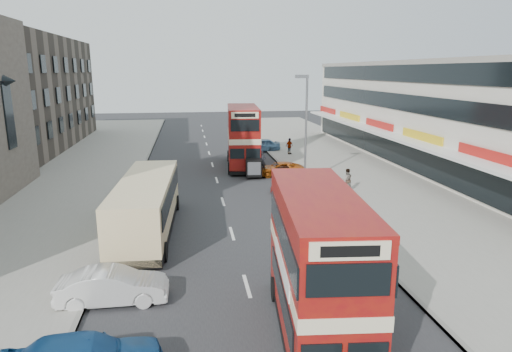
{
  "coord_description": "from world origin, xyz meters",
  "views": [
    {
      "loc": [
        -2.13,
        -14.29,
        8.42
      ],
      "look_at": [
        0.96,
        5.84,
        3.61
      ],
      "focal_mm": 31.39,
      "sensor_mm": 36.0,
      "label": 1
    }
  ],
  "objects_px": {
    "car_right_b": "(280,169)",
    "pedestrian_far": "(289,146)",
    "pedestrian_near": "(347,180)",
    "car_left_front": "(113,286)",
    "bus_main": "(318,266)",
    "car_right_c": "(261,145)",
    "street_lamp": "(305,121)",
    "bus_second": "(243,137)",
    "car_right_a": "(300,185)",
    "coach": "(147,204)",
    "cyclist": "(262,168)"
  },
  "relations": [
    {
      "from": "car_right_a",
      "to": "cyclist",
      "type": "relative_size",
      "value": 1.99
    },
    {
      "from": "bus_second",
      "to": "pedestrian_near",
      "type": "xyz_separation_m",
      "value": [
        6.1,
        -9.83,
        -1.77
      ]
    },
    {
      "from": "street_lamp",
      "to": "cyclist",
      "type": "bearing_deg",
      "value": 135.22
    },
    {
      "from": "car_right_b",
      "to": "cyclist",
      "type": "bearing_deg",
      "value": -88.26
    },
    {
      "from": "bus_second",
      "to": "car_left_front",
      "type": "height_order",
      "value": "bus_second"
    },
    {
      "from": "street_lamp",
      "to": "car_right_c",
      "type": "distance_m",
      "value": 14.62
    },
    {
      "from": "street_lamp",
      "to": "bus_main",
      "type": "xyz_separation_m",
      "value": [
        -4.76,
        -19.71,
        -2.35
      ]
    },
    {
      "from": "car_right_a",
      "to": "pedestrian_near",
      "type": "height_order",
      "value": "pedestrian_near"
    },
    {
      "from": "street_lamp",
      "to": "bus_second",
      "type": "bearing_deg",
      "value": 119.86
    },
    {
      "from": "bus_main",
      "to": "car_right_a",
      "type": "relative_size",
      "value": 2.06
    },
    {
      "from": "car_right_a",
      "to": "pedestrian_far",
      "type": "xyz_separation_m",
      "value": [
        2.48,
        14.22,
        0.36
      ]
    },
    {
      "from": "bus_main",
      "to": "coach",
      "type": "relative_size",
      "value": 0.83
    },
    {
      "from": "bus_main",
      "to": "car_right_c",
      "type": "height_order",
      "value": "bus_main"
    },
    {
      "from": "car_right_a",
      "to": "bus_second",
      "type": "bearing_deg",
      "value": -157.34
    },
    {
      "from": "coach",
      "to": "car_right_c",
      "type": "height_order",
      "value": "coach"
    },
    {
      "from": "street_lamp",
      "to": "car_right_a",
      "type": "xyz_separation_m",
      "value": [
        -1.01,
        -2.8,
        -4.18
      ]
    },
    {
      "from": "street_lamp",
      "to": "cyclist",
      "type": "height_order",
      "value": "street_lamp"
    },
    {
      "from": "bus_second",
      "to": "pedestrian_far",
      "type": "xyz_separation_m",
      "value": [
        5.31,
        4.75,
        -1.77
      ]
    },
    {
      "from": "bus_second",
      "to": "cyclist",
      "type": "bearing_deg",
      "value": 109.8
    },
    {
      "from": "car_right_b",
      "to": "car_right_c",
      "type": "height_order",
      "value": "car_right_c"
    },
    {
      "from": "bus_main",
      "to": "car_right_c",
      "type": "distance_m",
      "value": 33.96
    },
    {
      "from": "car_right_b",
      "to": "pedestrian_far",
      "type": "xyz_separation_m",
      "value": [
        2.78,
        8.64,
        0.41
      ]
    },
    {
      "from": "cyclist",
      "to": "coach",
      "type": "bearing_deg",
      "value": -128.61
    },
    {
      "from": "car_right_c",
      "to": "pedestrian_far",
      "type": "bearing_deg",
      "value": 38.43
    },
    {
      "from": "car_left_front",
      "to": "car_right_b",
      "type": "distance_m",
      "value": 21.88
    },
    {
      "from": "street_lamp",
      "to": "cyclist",
      "type": "xyz_separation_m",
      "value": [
        -2.76,
        2.74,
        -4.07
      ]
    },
    {
      "from": "street_lamp",
      "to": "pedestrian_far",
      "type": "relative_size",
      "value": 5.0
    },
    {
      "from": "coach",
      "to": "car_left_front",
      "type": "distance_m",
      "value": 7.48
    },
    {
      "from": "bus_main",
      "to": "cyclist",
      "type": "relative_size",
      "value": 4.1
    },
    {
      "from": "street_lamp",
      "to": "pedestrian_near",
      "type": "height_order",
      "value": "street_lamp"
    },
    {
      "from": "car_right_b",
      "to": "car_left_front",
      "type": "bearing_deg",
      "value": -27.69
    },
    {
      "from": "car_right_b",
      "to": "cyclist",
      "type": "relative_size",
      "value": 1.9
    },
    {
      "from": "bus_main",
      "to": "cyclist",
      "type": "bearing_deg",
      "value": -89.43
    },
    {
      "from": "car_left_front",
      "to": "car_right_c",
      "type": "distance_m",
      "value": 32.3
    },
    {
      "from": "bus_main",
      "to": "car_right_b",
      "type": "height_order",
      "value": "bus_main"
    },
    {
      "from": "street_lamp",
      "to": "cyclist",
      "type": "relative_size",
      "value": 3.89
    },
    {
      "from": "car_left_front",
      "to": "cyclist",
      "type": "xyz_separation_m",
      "value": [
        8.82,
        19.28,
        0.06
      ]
    },
    {
      "from": "street_lamp",
      "to": "car_right_b",
      "type": "bearing_deg",
      "value": 115.16
    },
    {
      "from": "street_lamp",
      "to": "bus_main",
      "type": "relative_size",
      "value": 0.95
    },
    {
      "from": "car_left_front",
      "to": "pedestrian_far",
      "type": "bearing_deg",
      "value": -24.76
    },
    {
      "from": "car_left_front",
      "to": "cyclist",
      "type": "distance_m",
      "value": 21.2
    },
    {
      "from": "bus_main",
      "to": "pedestrian_far",
      "type": "height_order",
      "value": "bus_main"
    },
    {
      "from": "street_lamp",
      "to": "pedestrian_near",
      "type": "relative_size",
      "value": 5.01
    },
    {
      "from": "pedestrian_near",
      "to": "cyclist",
      "type": "distance_m",
      "value": 7.77
    },
    {
      "from": "car_right_a",
      "to": "car_left_front",
      "type": "bearing_deg",
      "value": -31.54
    },
    {
      "from": "car_right_a",
      "to": "car_right_b",
      "type": "distance_m",
      "value": 5.59
    },
    {
      "from": "coach",
      "to": "car_right_b",
      "type": "distance_m",
      "value": 15.36
    },
    {
      "from": "car_left_front",
      "to": "pedestrian_far",
      "type": "distance_m",
      "value": 30.86
    },
    {
      "from": "pedestrian_far",
      "to": "pedestrian_near",
      "type": "bearing_deg",
      "value": -119.05
    },
    {
      "from": "pedestrian_near",
      "to": "car_left_front",
      "type": "bearing_deg",
      "value": 44.07
    }
  ]
}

